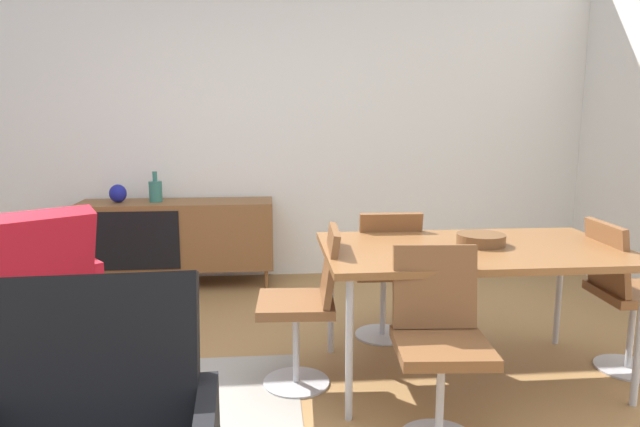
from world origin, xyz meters
TOP-DOWN VIEW (x-y plane):
  - wall_back at (0.00, 2.60)m, footprint 6.80×0.12m
  - sideboard at (-0.49, 2.30)m, footprint 1.60×0.45m
  - vase_cobalt at (-0.65, 2.30)m, footprint 0.11×0.11m
  - vase_sculptural_dark at (-0.95, 2.30)m, footprint 0.14×0.14m
  - dining_table at (1.36, 0.41)m, footprint 1.60×0.90m
  - wooden_bowl_on_table at (1.42, 0.45)m, footprint 0.26×0.26m
  - dining_chair_near_window at (0.48, 0.41)m, footprint 0.44×0.42m
  - dining_chair_far_end at (2.25, 0.41)m, footprint 0.44×0.42m
  - dining_chair_back_left at (1.01, 0.97)m, footprint 0.40×0.43m
  - dining_chair_front_left at (1.02, -0.15)m, footprint 0.43×0.45m
  - lounge_chair_red at (-1.07, 0.73)m, footprint 0.90×0.89m

SIDE VIEW (x-z plane):
  - sideboard at x=-0.49m, z-range 0.08..0.80m
  - lounge_chair_red at x=-1.07m, z-range -0.01..0.94m
  - dining_chair_near_window at x=0.48m, z-range 0.04..0.90m
  - dining_chair_far_end at x=2.25m, z-range 0.04..0.90m
  - dining_chair_back_left at x=1.01m, z-range 0.04..0.90m
  - dining_chair_front_left at x=1.02m, z-range 0.04..0.90m
  - dining_table at x=1.36m, z-range 0.33..1.07m
  - wooden_bowl_on_table at x=1.42m, z-range 0.74..0.80m
  - vase_sculptural_dark at x=-0.95m, z-range 0.72..0.87m
  - vase_cobalt at x=-0.65m, z-range 0.69..0.94m
  - wall_back at x=0.00m, z-range 0.00..2.80m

